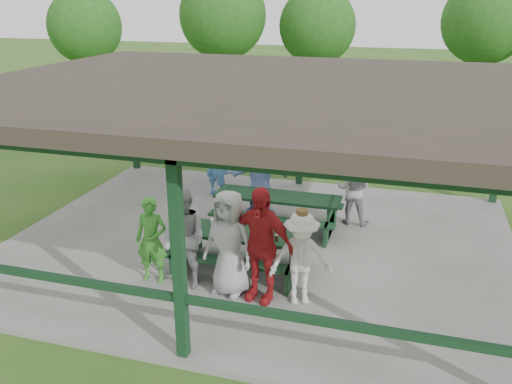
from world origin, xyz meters
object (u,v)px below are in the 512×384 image
(contestant_grey_mid, at_px, (229,243))
(pickup_truck, at_px, (417,119))
(contestant_grey_left, at_px, (184,238))
(spectator_grey, at_px, (354,189))
(contestant_red, at_px, (260,244))
(contestant_white_fedora, at_px, (301,258))
(contestant_green, at_px, (152,240))
(picnic_table_far, at_px, (277,207))
(farm_trailer, at_px, (213,127))
(spectator_lblue, at_px, (260,177))
(spectator_blue, at_px, (217,158))
(picnic_table_near, at_px, (239,246))

(contestant_grey_mid, xyz_separation_m, pickup_truck, (2.83, 11.73, -0.25))
(contestant_grey_left, distance_m, spectator_grey, 4.30)
(contestant_red, relative_size, spectator_grey, 1.24)
(pickup_truck, bearing_deg, contestant_white_fedora, 177.19)
(contestant_red, bearing_deg, pickup_truck, 89.53)
(pickup_truck, bearing_deg, contestant_green, 165.25)
(contestant_grey_mid, xyz_separation_m, spectator_grey, (1.61, 3.55, -0.12))
(picnic_table_far, xyz_separation_m, spectator_grey, (1.50, 0.74, 0.31))
(farm_trailer, bearing_deg, contestant_grey_left, -79.22)
(contestant_grey_left, height_order, farm_trailer, contestant_grey_left)
(spectator_lblue, xyz_separation_m, pickup_truck, (3.31, 8.20, -0.21))
(spectator_blue, relative_size, farm_trailer, 0.51)
(farm_trailer, bearing_deg, contestant_red, -71.87)
(contestant_white_fedora, height_order, spectator_grey, contestant_white_fedora)
(contestant_grey_left, xyz_separation_m, contestant_grey_mid, (0.81, -0.00, 0.02))
(contestant_red, xyz_separation_m, pickup_truck, (2.29, 11.77, -0.32))
(contestant_white_fedora, bearing_deg, spectator_lblue, 95.86)
(picnic_table_far, height_order, spectator_lblue, spectator_lblue)
(contestant_green, relative_size, spectator_blue, 0.79)
(contestant_green, xyz_separation_m, farm_trailer, (-2.28, 8.94, -0.21))
(contestant_grey_left, height_order, contestant_red, contestant_red)
(contestant_grey_left, xyz_separation_m, contestant_white_fedora, (2.00, 0.04, -0.10))
(picnic_table_far, xyz_separation_m, spectator_blue, (-1.93, 1.53, 0.50))
(picnic_table_near, relative_size, picnic_table_far, 0.92)
(contestant_green, bearing_deg, picnic_table_near, 25.01)
(picnic_table_far, height_order, spectator_grey, spectator_grey)
(contestant_grey_left, relative_size, spectator_lblue, 1.02)
(contestant_grey_mid, distance_m, contestant_red, 0.55)
(contestant_green, distance_m, contestant_grey_mid, 1.42)
(picnic_table_near, relative_size, spectator_grey, 1.55)
(spectator_blue, xyz_separation_m, pickup_truck, (4.66, 7.39, -0.32))
(contestant_green, relative_size, farm_trailer, 0.40)
(contestant_green, distance_m, contestant_red, 1.97)
(contestant_grey_mid, xyz_separation_m, spectator_lblue, (-0.48, 3.54, -0.04))
(picnic_table_near, distance_m, contestant_grey_mid, 0.93)
(contestant_grey_left, bearing_deg, contestant_grey_mid, 19.74)
(contestant_white_fedora, distance_m, spectator_blue, 5.26)
(contestant_white_fedora, relative_size, spectator_grey, 1.03)
(spectator_grey, bearing_deg, farm_trailer, -41.74)
(contestant_red, distance_m, spectator_blue, 4.98)
(pickup_truck, bearing_deg, farm_trailer, 118.32)
(contestant_grey_left, relative_size, pickup_truck, 0.33)
(contestant_grey_left, bearing_deg, spectator_blue, 123.13)
(pickup_truck, bearing_deg, picnic_table_far, 168.17)
(contestant_red, bearing_deg, contestant_grey_mid, -173.68)
(contestant_white_fedora, xyz_separation_m, spectator_lblue, (-1.68, 3.50, 0.08))
(spectator_lblue, bearing_deg, picnic_table_near, 83.03)
(picnic_table_near, height_order, contestant_red, contestant_red)
(contestant_green, xyz_separation_m, pickup_truck, (4.24, 11.73, -0.11))
(contestant_green, xyz_separation_m, contestant_white_fedora, (2.61, 0.03, 0.02))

